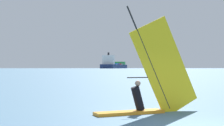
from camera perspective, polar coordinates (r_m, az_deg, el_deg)
name	(u,v)px	position (r m, az deg, el deg)	size (l,w,h in m)	color
windsurfer	(149,85)	(12.50, 6.64, -3.99)	(3.37, 3.43, 4.34)	orange
cargo_ship	(115,65)	(750.61, 0.50, -0.44)	(53.65, 169.08, 34.65)	navy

